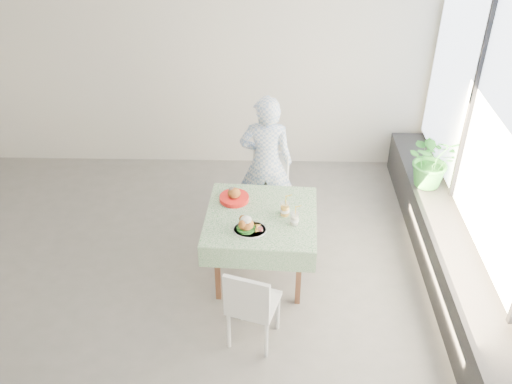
{
  "coord_description": "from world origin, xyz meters",
  "views": [
    {
      "loc": [
        1.01,
        -4.13,
        3.94
      ],
      "look_at": [
        0.91,
        0.29,
        0.97
      ],
      "focal_mm": 40.0,
      "sensor_mm": 36.0,
      "label": 1
    }
  ],
  "objects_px": {
    "potted_plant": "(433,160)",
    "chair_near": "(253,318)",
    "cafe_table": "(261,238)",
    "diner": "(266,163)",
    "juice_cup_orange": "(285,209)",
    "main_dish": "(248,226)",
    "chair_far": "(264,205)"
  },
  "relations": [
    {
      "from": "chair_far",
      "to": "potted_plant",
      "type": "height_order",
      "value": "potted_plant"
    },
    {
      "from": "cafe_table",
      "to": "juice_cup_orange",
      "type": "bearing_deg",
      "value": 2.28
    },
    {
      "from": "chair_near",
      "to": "juice_cup_orange",
      "type": "relative_size",
      "value": 3.13
    },
    {
      "from": "cafe_table",
      "to": "main_dish",
      "type": "bearing_deg",
      "value": -115.38
    },
    {
      "from": "chair_near",
      "to": "juice_cup_orange",
      "type": "bearing_deg",
      "value": 72.36
    },
    {
      "from": "chair_near",
      "to": "diner",
      "type": "bearing_deg",
      "value": 87.02
    },
    {
      "from": "chair_near",
      "to": "main_dish",
      "type": "distance_m",
      "value": 0.82
    },
    {
      "from": "cafe_table",
      "to": "potted_plant",
      "type": "relative_size",
      "value": 1.73
    },
    {
      "from": "cafe_table",
      "to": "diner",
      "type": "relative_size",
      "value": 0.7
    },
    {
      "from": "cafe_table",
      "to": "chair_near",
      "type": "distance_m",
      "value": 0.89
    },
    {
      "from": "diner",
      "to": "cafe_table",
      "type": "bearing_deg",
      "value": 91.22
    },
    {
      "from": "cafe_table",
      "to": "main_dish",
      "type": "height_order",
      "value": "main_dish"
    },
    {
      "from": "main_dish",
      "to": "chair_far",
      "type": "bearing_deg",
      "value": 82.97
    },
    {
      "from": "main_dish",
      "to": "juice_cup_orange",
      "type": "xyz_separation_m",
      "value": [
        0.34,
        0.25,
        0.01
      ]
    },
    {
      "from": "chair_far",
      "to": "main_dish",
      "type": "relative_size",
      "value": 2.89
    },
    {
      "from": "cafe_table",
      "to": "chair_near",
      "type": "height_order",
      "value": "chair_near"
    },
    {
      "from": "cafe_table",
      "to": "juice_cup_orange",
      "type": "height_order",
      "value": "juice_cup_orange"
    },
    {
      "from": "chair_far",
      "to": "potted_plant",
      "type": "bearing_deg",
      "value": 3.85
    },
    {
      "from": "chair_far",
      "to": "juice_cup_orange",
      "type": "bearing_deg",
      "value": -75.71
    },
    {
      "from": "cafe_table",
      "to": "diner",
      "type": "bearing_deg",
      "value": 87.52
    },
    {
      "from": "chair_near",
      "to": "juice_cup_orange",
      "type": "xyz_separation_m",
      "value": [
        0.28,
        0.87,
        0.54
      ]
    },
    {
      "from": "diner",
      "to": "juice_cup_orange",
      "type": "distance_m",
      "value": 0.9
    },
    {
      "from": "chair_near",
      "to": "main_dish",
      "type": "relative_size",
      "value": 2.73
    },
    {
      "from": "juice_cup_orange",
      "to": "main_dish",
      "type": "bearing_deg",
      "value": -143.21
    },
    {
      "from": "cafe_table",
      "to": "chair_far",
      "type": "bearing_deg",
      "value": 88.91
    },
    {
      "from": "main_dish",
      "to": "potted_plant",
      "type": "xyz_separation_m",
      "value": [
        1.95,
        1.2,
        0.02
      ]
    },
    {
      "from": "cafe_table",
      "to": "potted_plant",
      "type": "height_order",
      "value": "potted_plant"
    },
    {
      "from": "chair_far",
      "to": "diner",
      "type": "relative_size",
      "value": 0.57
    },
    {
      "from": "potted_plant",
      "to": "chair_near",
      "type": "bearing_deg",
      "value": -136.19
    },
    {
      "from": "cafe_table",
      "to": "main_dish",
      "type": "distance_m",
      "value": 0.43
    },
    {
      "from": "chair_far",
      "to": "chair_near",
      "type": "distance_m",
      "value": 1.69
    },
    {
      "from": "diner",
      "to": "potted_plant",
      "type": "distance_m",
      "value": 1.8
    }
  ]
}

